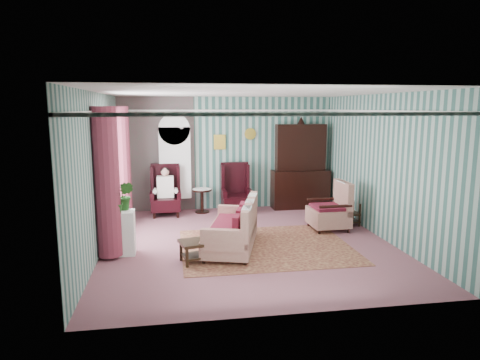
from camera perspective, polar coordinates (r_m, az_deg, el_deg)
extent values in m
plane|color=#894F59|center=(8.51, 1.01, -8.34)|extent=(6.00, 6.00, 0.00)
cube|color=#36635A|center=(11.12, -1.71, 3.57)|extent=(5.50, 0.02, 2.90)
cube|color=#36635A|center=(5.30, 6.82, -3.27)|extent=(5.50, 0.02, 2.90)
cube|color=#36635A|center=(8.16, -18.34, 0.85)|extent=(0.02, 6.00, 2.90)
cube|color=#36635A|center=(9.08, 18.39, 1.70)|extent=(0.02, 6.00, 2.90)
cube|color=white|center=(8.10, 1.07, 11.57)|extent=(5.50, 6.00, 0.02)
cube|color=#7E4052|center=(11.03, -11.04, 3.34)|extent=(1.90, 0.01, 2.90)
cube|color=white|center=(8.10, 1.06, 9.09)|extent=(5.50, 6.00, 0.05)
cube|color=white|center=(8.73, -17.57, 2.10)|extent=(0.04, 1.50, 1.90)
cylinder|color=#863247|center=(7.70, -17.34, -0.35)|extent=(0.44, 0.44, 2.60)
cylinder|color=#863247|center=(9.76, -15.65, 1.77)|extent=(0.44, 0.44, 2.60)
cube|color=#B68F30|center=(11.04, -2.73, 5.08)|extent=(0.30, 0.03, 0.38)
cube|color=white|center=(10.91, -8.64, 1.60)|extent=(0.80, 0.28, 2.24)
cube|color=black|center=(11.29, 8.09, 2.19)|extent=(1.50, 0.56, 2.36)
cube|color=black|center=(10.61, -9.90, -1.38)|extent=(0.76, 0.80, 1.25)
cube|color=black|center=(10.73, -0.51, -1.11)|extent=(0.76, 0.80, 1.25)
cylinder|color=black|center=(10.85, -5.08, -2.78)|extent=(0.50, 0.50, 0.60)
cube|color=black|center=(9.97, 14.22, -4.33)|extent=(0.45, 0.38, 0.54)
cube|color=white|center=(8.04, -15.79, -6.82)|extent=(0.55, 0.35, 0.80)
cube|color=#52211B|center=(8.29, 3.45, -8.82)|extent=(3.20, 2.60, 0.01)
cube|color=beige|center=(8.01, -1.21, -5.84)|extent=(1.47, 2.09, 0.98)
cube|color=beige|center=(9.47, 11.74, -3.59)|extent=(0.90, 0.89, 0.98)
cube|color=black|center=(7.51, -4.74, -9.35)|extent=(0.93, 0.66, 0.38)
imported|color=#1C4D18|center=(7.76, -16.15, -2.84)|extent=(0.44, 0.41, 0.41)
imported|color=#184B17|center=(7.96, -15.02, -2.04)|extent=(0.35, 0.32, 0.52)
imported|color=#244F18|center=(8.00, -16.69, -2.66)|extent=(0.24, 0.24, 0.36)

